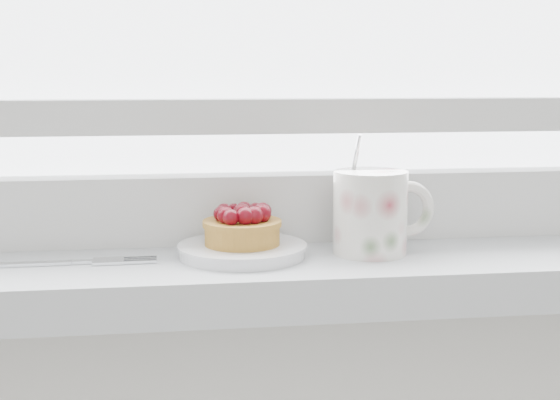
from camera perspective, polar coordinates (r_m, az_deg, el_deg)
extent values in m
cube|color=silver|center=(0.76, -1.85, -5.47)|extent=(1.60, 0.20, 0.04)
cube|color=silver|center=(0.82, -2.40, -0.50)|extent=(1.30, 0.05, 0.07)
cube|color=silver|center=(0.81, -2.44, 6.15)|extent=(1.30, 0.04, 0.04)
cylinder|color=silver|center=(0.75, -2.77, -3.70)|extent=(0.12, 0.12, 0.01)
cylinder|color=#966420|center=(0.74, -2.78, -2.38)|extent=(0.07, 0.07, 0.02)
cylinder|color=#966420|center=(0.74, -2.79, -1.70)|extent=(0.08, 0.08, 0.01)
sphere|color=#40070E|center=(0.74, -2.79, -0.93)|extent=(0.02, 0.02, 0.02)
sphere|color=#40070E|center=(0.75, -1.29, -0.84)|extent=(0.02, 0.02, 0.02)
sphere|color=#40070E|center=(0.75, -1.79, -0.80)|extent=(0.02, 0.02, 0.02)
sphere|color=#40070E|center=(0.76, -2.64, -0.72)|extent=(0.02, 0.02, 0.02)
sphere|color=#40070E|center=(0.76, -3.41, -0.79)|extent=(0.01, 0.01, 0.01)
sphere|color=#40070E|center=(0.75, -4.10, -0.83)|extent=(0.02, 0.02, 0.02)
sphere|color=#40070E|center=(0.74, -4.32, -1.02)|extent=(0.02, 0.02, 0.02)
sphere|color=#40070E|center=(0.73, -4.00, -1.13)|extent=(0.02, 0.02, 0.02)
sphere|color=#40070E|center=(0.72, -3.62, -1.29)|extent=(0.02, 0.02, 0.02)
sphere|color=#40070E|center=(0.72, -2.57, -1.20)|extent=(0.02, 0.02, 0.02)
sphere|color=#40070E|center=(0.73, -1.90, -1.14)|extent=(0.02, 0.02, 0.02)
sphere|color=#40070E|center=(0.74, -1.32, -0.99)|extent=(0.02, 0.02, 0.02)
cylinder|color=silver|center=(0.76, 6.61, -0.92)|extent=(0.08, 0.08, 0.08)
cylinder|color=black|center=(0.75, 6.66, 1.86)|extent=(0.06, 0.06, 0.01)
torus|color=silver|center=(0.77, 9.32, -0.66)|extent=(0.06, 0.02, 0.06)
cylinder|color=silver|center=(0.76, 5.54, 3.00)|extent=(0.01, 0.02, 0.05)
cube|color=silver|center=(0.75, -18.77, -4.48)|extent=(0.10, 0.01, 0.00)
cube|color=silver|center=(0.74, -14.21, -4.41)|extent=(0.02, 0.01, 0.00)
cube|color=silver|center=(0.74, -12.45, -4.38)|extent=(0.03, 0.02, 0.00)
cube|color=silver|center=(0.73, -10.26, -4.49)|extent=(0.03, 0.00, 0.00)
cube|color=silver|center=(0.74, -10.25, -4.38)|extent=(0.03, 0.00, 0.00)
cube|color=silver|center=(0.74, -10.24, -4.27)|extent=(0.03, 0.00, 0.00)
cube|color=silver|center=(0.75, -10.23, -4.16)|extent=(0.03, 0.00, 0.00)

